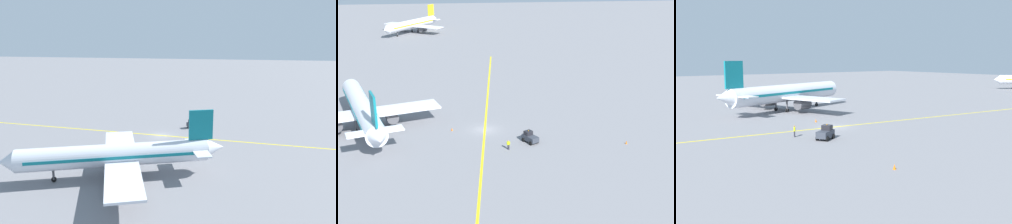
# 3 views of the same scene
# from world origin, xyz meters

# --- Properties ---
(ground_plane) EXTENTS (400.00, 400.00, 0.00)m
(ground_plane) POSITION_xyz_m (0.00, 0.00, 0.00)
(ground_plane) COLOR slate
(apron_yellow_centreline) EXTENTS (12.22, 119.46, 0.01)m
(apron_yellow_centreline) POSITION_xyz_m (0.00, 0.00, 0.00)
(apron_yellow_centreline) COLOR yellow
(apron_yellow_centreline) RESTS_ON ground
(airplane_at_gate) EXTENTS (28.21, 34.61, 10.60)m
(airplane_at_gate) POSITION_xyz_m (-22.17, 3.11, 3.71)
(airplane_at_gate) COLOR silver
(airplane_at_gate) RESTS_ON ground
(airplane_distant_taxiing) EXTENTS (23.48, 28.00, 9.54)m
(airplane_distant_taxiing) POSITION_xyz_m (-20.88, 103.87, 3.34)
(airplane_distant_taxiing) COLOR silver
(airplane_distant_taxiing) RESTS_ON ground
(baggage_tug_dark) EXTENTS (2.87, 3.34, 2.11)m
(baggage_tug_dark) POSITION_xyz_m (7.34, -6.62, 0.90)
(baggage_tug_dark) COLOR #333842
(baggage_tug_dark) RESTS_ON ground
(ground_crew_worker) EXTENTS (0.55, 0.34, 1.68)m
(ground_crew_worker) POSITION_xyz_m (3.31, -9.23, 0.91)
(ground_crew_worker) COLOR #23232D
(ground_crew_worker) RESTS_ON ground
(traffic_cone_near_nose) EXTENTS (0.32, 0.32, 0.55)m
(traffic_cone_near_nose) POSITION_xyz_m (23.66, -9.19, 0.28)
(traffic_cone_near_nose) COLOR orange
(traffic_cone_near_nose) RESTS_ON ground
(traffic_cone_mid_apron) EXTENTS (0.32, 0.32, 0.55)m
(traffic_cone_mid_apron) POSITION_xyz_m (-6.02, 0.22, 0.28)
(traffic_cone_mid_apron) COLOR orange
(traffic_cone_mid_apron) RESTS_ON ground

